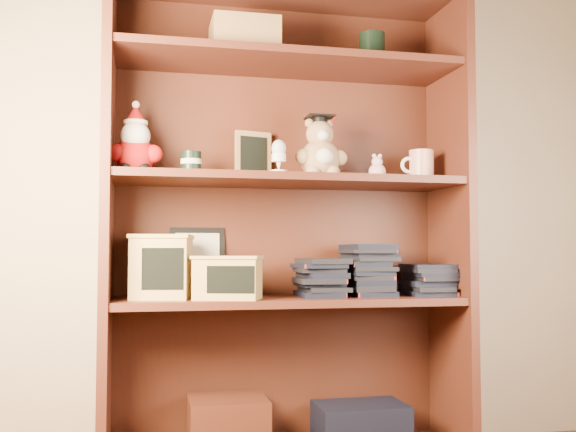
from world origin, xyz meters
The scene contains 16 objects.
bookcase centered at (-0.12, 1.36, 0.78)m, with size 1.20×0.35×1.60m.
shelf_lower centered at (-0.12, 1.30, 0.54)m, with size 1.14×0.33×0.02m.
shelf_upper centered at (-0.12, 1.30, 0.94)m, with size 1.14×0.33×0.02m.
santa_plush centered at (-0.62, 1.30, 1.04)m, with size 0.17×0.12×0.24m.
teachers_tin centered at (-0.44, 1.30, 0.99)m, with size 0.07×0.07×0.08m.
chalkboard_plaque centered at (-0.22, 1.42, 1.03)m, with size 0.13×0.09×0.17m.
egg_cup centered at (-0.17, 1.23, 1.01)m, with size 0.05×0.05×0.11m.
grad_teddy_bear centered at (-0.01, 1.30, 1.03)m, with size 0.18×0.15×0.22m.
pink_figurine centered at (0.19, 1.30, 0.98)m, with size 0.06×0.06×0.09m.
teacher_mug centered at (0.36, 1.30, 1.00)m, with size 0.12×0.08×0.11m.
certificate_frame centered at (-0.41, 1.44, 0.67)m, with size 0.19×0.05×0.23m.
treats_box centered at (-0.53, 1.30, 0.65)m, with size 0.22×0.22×0.20m.
pencils_box centered at (-0.33, 1.24, 0.62)m, with size 0.25×0.21×0.14m.
book_stack_left centered at (-0.01, 1.30, 0.61)m, with size 0.14×0.20×0.13m.
book_stack_mid centered at (0.15, 1.30, 0.64)m, with size 0.14×0.20×0.18m.
book_stack_right centered at (0.38, 1.30, 0.61)m, with size 0.14×0.20×0.11m.
Camera 1 is at (-0.60, -0.89, 0.70)m, focal length 42.00 mm.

